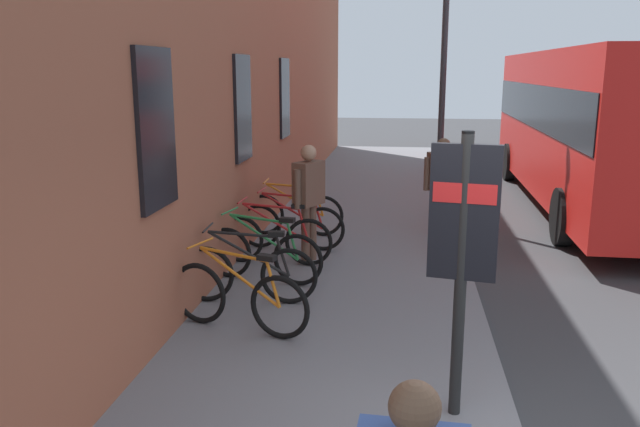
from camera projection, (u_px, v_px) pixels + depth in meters
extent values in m
plane|color=#38383A|center=(528.00, 260.00, 10.18)|extent=(60.00, 60.00, 0.00)
cube|color=slate|center=(364.00, 222.00, 12.44)|extent=(24.00, 3.50, 0.12)
cube|color=black|center=(156.00, 129.00, 6.34)|extent=(0.90, 0.06, 1.60)
cube|color=black|center=(243.00, 108.00, 9.73)|extent=(0.90, 0.06, 1.60)
cube|color=black|center=(284.00, 98.00, 13.11)|extent=(0.90, 0.06, 1.60)
torus|color=black|center=(199.00, 293.00, 7.29)|extent=(0.27, 0.71, 0.72)
torus|color=black|center=(280.00, 307.00, 6.86)|extent=(0.27, 0.71, 0.72)
cylinder|color=orange|center=(239.00, 277.00, 7.01)|extent=(0.34, 0.98, 0.58)
cylinder|color=orange|center=(233.00, 254.00, 6.98)|extent=(0.29, 0.82, 0.09)
cylinder|color=orange|center=(273.00, 284.00, 6.84)|extent=(0.09, 0.19, 0.51)
cube|color=black|center=(267.00, 258.00, 6.81)|extent=(0.16, 0.22, 0.06)
cylinder|color=orange|center=(200.00, 243.00, 7.14)|extent=(0.47, 0.17, 0.02)
torus|color=black|center=(206.00, 274.00, 7.98)|extent=(0.10, 0.72, 0.72)
torus|color=black|center=(289.00, 276.00, 7.90)|extent=(0.10, 0.72, 0.72)
cylinder|color=black|center=(249.00, 254.00, 7.88)|extent=(0.09, 1.02, 0.58)
cylinder|color=black|center=(242.00, 234.00, 7.83)|extent=(0.08, 0.85, 0.09)
cylinder|color=black|center=(283.00, 257.00, 7.85)|extent=(0.05, 0.19, 0.51)
cube|color=black|center=(276.00, 234.00, 7.79)|extent=(0.11, 0.20, 0.06)
cylinder|color=black|center=(208.00, 228.00, 7.84)|extent=(0.48, 0.05, 0.02)
torus|color=black|center=(228.00, 253.00, 8.91)|extent=(0.21, 0.72, 0.72)
torus|color=black|center=(298.00, 260.00, 8.57)|extent=(0.21, 0.72, 0.72)
cylinder|color=#267F3F|center=(264.00, 237.00, 8.67)|extent=(0.24, 1.00, 0.58)
cylinder|color=#267F3F|center=(258.00, 219.00, 8.64)|extent=(0.21, 0.84, 0.09)
cylinder|color=#267F3F|center=(293.00, 241.00, 8.54)|extent=(0.07, 0.19, 0.51)
cube|color=black|center=(287.00, 220.00, 8.50)|extent=(0.14, 0.22, 0.06)
cylinder|color=#267F3F|center=(230.00, 211.00, 8.76)|extent=(0.47, 0.12, 0.02)
torus|color=black|center=(240.00, 239.00, 9.61)|extent=(0.09, 0.72, 0.72)
torus|color=black|center=(309.00, 242.00, 9.44)|extent=(0.09, 0.72, 0.72)
cylinder|color=#B21E1E|center=(276.00, 223.00, 9.46)|extent=(0.08, 1.02, 0.58)
cylinder|color=#B21E1E|center=(270.00, 206.00, 9.42)|extent=(0.07, 0.85, 0.09)
cylinder|color=#B21E1E|center=(304.00, 226.00, 9.40)|extent=(0.04, 0.19, 0.51)
cube|color=black|center=(298.00, 206.00, 9.35)|extent=(0.11, 0.20, 0.06)
cylinder|color=#B21E1E|center=(242.00, 200.00, 9.47)|extent=(0.48, 0.04, 0.02)
torus|color=black|center=(260.00, 226.00, 10.42)|extent=(0.10, 0.72, 0.72)
torus|color=black|center=(323.00, 229.00, 10.23)|extent=(0.10, 0.72, 0.72)
cylinder|color=#B21E1E|center=(292.00, 211.00, 10.26)|extent=(0.09, 1.02, 0.58)
cylinder|color=#B21E1E|center=(288.00, 195.00, 10.22)|extent=(0.08, 0.85, 0.09)
cylinder|color=#B21E1E|center=(318.00, 213.00, 10.19)|extent=(0.05, 0.19, 0.51)
cube|color=black|center=(314.00, 196.00, 10.14)|extent=(0.11, 0.21, 0.06)
cylinder|color=#B21E1E|center=(262.00, 190.00, 10.28)|extent=(0.48, 0.05, 0.02)
torus|color=black|center=(264.00, 214.00, 11.24)|extent=(0.08, 0.72, 0.72)
torus|color=black|center=(323.00, 216.00, 11.14)|extent=(0.08, 0.72, 0.72)
cylinder|color=orange|center=(295.00, 200.00, 11.13)|extent=(0.06, 1.02, 0.58)
cylinder|color=orange|center=(290.00, 186.00, 11.08)|extent=(0.06, 0.85, 0.09)
cylinder|color=orange|center=(319.00, 202.00, 11.09)|extent=(0.04, 0.19, 0.51)
cube|color=black|center=(314.00, 185.00, 11.03)|extent=(0.10, 0.20, 0.06)
cylinder|color=orange|center=(266.00, 181.00, 11.11)|extent=(0.48, 0.04, 0.02)
cylinder|color=black|center=(461.00, 279.00, 5.19)|extent=(0.10, 0.10, 2.40)
cube|color=black|center=(464.00, 213.00, 5.07)|extent=(0.18, 0.56, 1.10)
cube|color=red|center=(465.00, 192.00, 5.03)|extent=(0.18, 0.50, 0.16)
cube|color=red|center=(592.00, 123.00, 13.74)|extent=(10.55, 2.72, 3.00)
cube|color=black|center=(594.00, 106.00, 13.66)|extent=(10.34, 2.75, 0.90)
cylinder|color=black|center=(563.00, 217.00, 10.97)|extent=(1.00, 0.27, 1.00)
cylinder|color=black|center=(601.00, 164.00, 17.10)|extent=(1.00, 0.27, 1.00)
cylinder|color=black|center=(509.00, 162.00, 17.45)|extent=(1.00, 0.27, 1.00)
cylinder|color=#B2A599|center=(446.00, 213.00, 11.02)|extent=(0.12, 0.12, 0.85)
cylinder|color=#B2A599|center=(436.00, 214.00, 10.99)|extent=(0.12, 0.12, 0.85)
cube|color=brown|center=(442.00, 171.00, 10.84)|extent=(0.38, 0.55, 0.64)
sphere|color=brown|center=(444.00, 145.00, 10.74)|extent=(0.23, 0.23, 0.23)
cylinder|color=brown|center=(458.00, 173.00, 10.90)|extent=(0.10, 0.10, 0.57)
cylinder|color=brown|center=(427.00, 174.00, 10.81)|extent=(0.10, 0.10, 0.57)
cylinder|color=brown|center=(312.00, 232.00, 9.74)|extent=(0.13, 0.13, 0.87)
cylinder|color=brown|center=(305.00, 234.00, 9.59)|extent=(0.13, 0.13, 0.87)
cube|color=brown|center=(309.00, 183.00, 9.50)|extent=(0.57, 0.46, 0.66)
sphere|color=tan|center=(309.00, 153.00, 9.40)|extent=(0.24, 0.24, 0.24)
cylinder|color=brown|center=(320.00, 183.00, 9.74)|extent=(0.10, 0.10, 0.58)
cylinder|color=brown|center=(297.00, 189.00, 9.28)|extent=(0.10, 0.10, 0.58)
sphere|color=brown|center=(415.00, 407.00, 2.57)|extent=(0.22, 0.22, 0.22)
cylinder|color=#333338|center=(443.00, 83.00, 12.37)|extent=(0.12, 0.12, 5.19)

